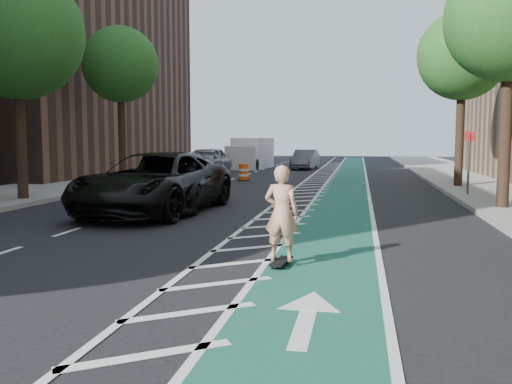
% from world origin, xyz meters
% --- Properties ---
extents(ground, '(120.00, 120.00, 0.00)m').
position_xyz_m(ground, '(0.00, 0.00, 0.00)').
color(ground, black).
rests_on(ground, ground).
extents(bike_lane, '(2.00, 90.00, 0.01)m').
position_xyz_m(bike_lane, '(3.00, 10.00, 0.01)').
color(bike_lane, '#195841').
rests_on(bike_lane, ground).
extents(buffer_strip, '(1.40, 90.00, 0.01)m').
position_xyz_m(buffer_strip, '(1.50, 10.00, 0.01)').
color(buffer_strip, silver).
rests_on(buffer_strip, ground).
extents(sidewalk_left, '(5.00, 90.00, 0.15)m').
position_xyz_m(sidewalk_left, '(-9.50, 10.00, 0.07)').
color(sidewalk_left, gray).
rests_on(sidewalk_left, ground).
extents(curb_right, '(0.12, 90.00, 0.16)m').
position_xyz_m(curb_right, '(7.05, 10.00, 0.08)').
color(curb_right, gray).
rests_on(curb_right, ground).
extents(curb_left, '(0.12, 90.00, 0.16)m').
position_xyz_m(curb_left, '(-7.05, 10.00, 0.08)').
color(curb_left, gray).
rests_on(curb_left, ground).
extents(building_left_far, '(14.00, 22.00, 18.00)m').
position_xyz_m(building_left_far, '(-17.50, 24.00, 9.00)').
color(building_left_far, brown).
rests_on(building_left_far, ground).
extents(tree_l_c, '(4.20, 4.20, 7.90)m').
position_xyz_m(tree_l_c, '(-7.90, 8.00, 5.77)').
color(tree_l_c, '#382619').
rests_on(tree_l_c, ground).
extents(tree_r_d, '(4.20, 4.20, 7.90)m').
position_xyz_m(tree_r_d, '(7.90, 16.00, 5.77)').
color(tree_r_d, '#382619').
rests_on(tree_r_d, ground).
extents(tree_l_d, '(4.20, 4.20, 7.90)m').
position_xyz_m(tree_l_d, '(-7.90, 16.00, 5.77)').
color(tree_l_d, '#382619').
rests_on(tree_l_d, ground).
extents(sign_post, '(0.35, 0.08, 2.47)m').
position_xyz_m(sign_post, '(7.60, 12.00, 1.35)').
color(sign_post, '#4C4C4C').
rests_on(sign_post, ground).
extents(skateboard, '(0.33, 0.82, 0.11)m').
position_xyz_m(skateboard, '(2.30, -0.04, 0.09)').
color(skateboard, black).
rests_on(skateboard, ground).
extents(skateboarder, '(0.66, 0.48, 1.67)m').
position_xyz_m(skateboarder, '(2.30, -0.04, 0.94)').
color(skateboarder, tan).
rests_on(skateboarder, skateboard).
extents(suv_near, '(3.50, 6.69, 1.80)m').
position_xyz_m(suv_near, '(-2.40, 6.04, 0.90)').
color(suv_near, black).
rests_on(suv_near, ground).
extents(suv_far, '(3.25, 6.38, 1.77)m').
position_xyz_m(suv_far, '(-2.40, 7.50, 0.89)').
color(suv_far, black).
rests_on(suv_far, ground).
extents(car_silver, '(2.51, 5.20, 1.71)m').
position_xyz_m(car_silver, '(-5.68, 22.83, 0.86)').
color(car_silver, gray).
rests_on(car_silver, ground).
extents(car_grey, '(1.82, 4.37, 1.40)m').
position_xyz_m(car_grey, '(-0.28, 29.99, 0.70)').
color(car_grey, '#5F5E63').
rests_on(car_grey, ground).
extents(box_truck, '(2.70, 5.54, 2.25)m').
position_xyz_m(box_truck, '(-4.41, 30.45, 1.04)').
color(box_truck, silver).
rests_on(box_truck, ground).
extents(barrel_a, '(0.63, 0.63, 0.86)m').
position_xyz_m(barrel_a, '(-2.76, 8.18, 0.41)').
color(barrel_a, orange).
rests_on(barrel_a, ground).
extents(barrel_b, '(0.63, 0.63, 0.86)m').
position_xyz_m(barrel_b, '(-3.60, 10.44, 0.40)').
color(barrel_b, '#E2570B').
rests_on(barrel_b, ground).
extents(barrel_c, '(0.66, 0.66, 0.89)m').
position_xyz_m(barrel_c, '(-2.40, 18.63, 0.42)').
color(barrel_c, '#FC510D').
rests_on(barrel_c, ground).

